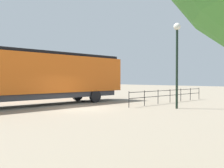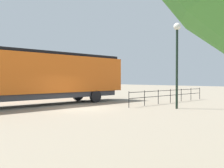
% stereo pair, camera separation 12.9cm
% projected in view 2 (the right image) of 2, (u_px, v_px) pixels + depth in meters
% --- Properties ---
extents(ground_plane, '(120.00, 120.00, 0.00)m').
position_uv_depth(ground_plane, '(81.00, 108.00, 17.40)').
color(ground_plane, gray).
extents(locomotive, '(2.92, 17.04, 4.21)m').
position_uv_depth(locomotive, '(36.00, 75.00, 19.15)').
color(locomotive, orange).
rests_on(locomotive, ground_plane).
extents(lamp_post, '(0.50, 0.50, 5.96)m').
position_uv_depth(lamp_post, '(177.00, 49.00, 17.01)').
color(lamp_post, black).
rests_on(lamp_post, ground_plane).
extents(platform_fence, '(0.05, 10.81, 1.18)m').
position_uv_depth(platform_fence, '(170.00, 94.00, 21.41)').
color(platform_fence, black).
rests_on(platform_fence, ground_plane).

